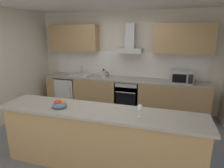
% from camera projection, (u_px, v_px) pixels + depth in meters
% --- Properties ---
extents(ground, '(5.81, 4.77, 0.02)m').
position_uv_depth(ground, '(103.00, 141.00, 3.81)').
color(ground, slate).
extents(wall_back, '(5.81, 0.12, 2.60)m').
position_uv_depth(wall_back, '(126.00, 61.00, 5.27)').
color(wall_back, silver).
rests_on(wall_back, ground).
extents(backsplash_tile, '(4.09, 0.02, 0.66)m').
position_uv_depth(backsplash_tile, '(125.00, 64.00, 5.22)').
color(backsplash_tile, white).
extents(counter_back, '(4.23, 0.60, 0.90)m').
position_uv_depth(counter_back, '(122.00, 95.00, 5.14)').
color(counter_back, tan).
rests_on(counter_back, ground).
extents(counter_island, '(3.09, 0.64, 0.96)m').
position_uv_depth(counter_island, '(99.00, 139.00, 2.96)').
color(counter_island, tan).
rests_on(counter_island, ground).
extents(upper_cabinets, '(4.18, 0.32, 0.70)m').
position_uv_depth(upper_cabinets, '(124.00, 38.00, 4.90)').
color(upper_cabinets, tan).
extents(oven, '(0.60, 0.62, 0.80)m').
position_uv_depth(oven, '(128.00, 95.00, 5.07)').
color(oven, slate).
rests_on(oven, ground).
extents(refrigerator, '(0.58, 0.60, 0.85)m').
position_uv_depth(refrigerator, '(69.00, 91.00, 5.55)').
color(refrigerator, white).
rests_on(refrigerator, ground).
extents(microwave, '(0.50, 0.38, 0.30)m').
position_uv_depth(microwave, '(182.00, 77.00, 4.53)').
color(microwave, '#B7BABC').
rests_on(microwave, counter_back).
extents(sink, '(0.50, 0.40, 0.26)m').
position_uv_depth(sink, '(81.00, 75.00, 5.33)').
color(sink, silver).
rests_on(sink, counter_back).
extents(kettle, '(0.29, 0.15, 0.24)m').
position_uv_depth(kettle, '(104.00, 74.00, 5.08)').
color(kettle, '#B7BABC').
rests_on(kettle, counter_back).
extents(range_hood, '(0.62, 0.45, 0.72)m').
position_uv_depth(range_hood, '(130.00, 44.00, 4.84)').
color(range_hood, '#B7BABC').
extents(wine_glass, '(0.08, 0.08, 0.18)m').
position_uv_depth(wine_glass, '(140.00, 108.00, 2.58)').
color(wine_glass, silver).
rests_on(wine_glass, counter_island).
extents(fruit_bowl, '(0.22, 0.22, 0.13)m').
position_uv_depth(fruit_bowl, '(60.00, 105.00, 2.92)').
color(fruit_bowl, slate).
rests_on(fruit_bowl, counter_island).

